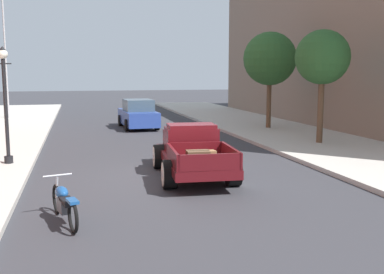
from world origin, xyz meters
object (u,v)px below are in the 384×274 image
at_px(motorcycle_parked, 64,202).
at_px(flagpole, 8,33).
at_px(street_tree_second, 270,59).
at_px(street_lamp_near, 5,96).
at_px(hotrod_truck_maroon, 192,151).
at_px(street_tree_nearest, 322,58).
at_px(car_background_blue, 138,115).

relative_size(motorcycle_parked, flagpole, 0.23).
bearing_deg(flagpole, street_tree_second, -33.19).
relative_size(street_lamp_near, flagpole, 0.42).
bearing_deg(hotrod_truck_maroon, street_tree_second, 54.92).
height_order(hotrod_truck_maroon, street_lamp_near, street_lamp_near).
height_order(hotrod_truck_maroon, street_tree_second, street_tree_second).
bearing_deg(hotrod_truck_maroon, street_tree_nearest, 31.28).
xyz_separation_m(hotrod_truck_maroon, car_background_blue, (-0.03, 12.49, 0.01)).
distance_m(motorcycle_parked, flagpole, 23.93).
bearing_deg(street_tree_second, street_tree_nearest, -90.81).
distance_m(motorcycle_parked, car_background_blue, 16.69).
xyz_separation_m(car_background_blue, street_lamp_near, (-5.64, -9.96, 1.62)).
bearing_deg(car_background_blue, hotrod_truck_maroon, -89.88).
relative_size(flagpole, street_tree_nearest, 1.90).
bearing_deg(street_tree_nearest, street_tree_second, 89.19).
height_order(street_lamp_near, flagpole, flagpole).
xyz_separation_m(hotrod_truck_maroon, street_tree_nearest, (6.75, 4.10, 3.02)).
bearing_deg(hotrod_truck_maroon, street_lamp_near, 155.94).
height_order(hotrod_truck_maroon, motorcycle_parked, hotrod_truck_maroon).
xyz_separation_m(car_background_blue, street_tree_nearest, (6.77, -8.39, 3.01)).
xyz_separation_m(hotrod_truck_maroon, street_tree_second, (6.83, 9.72, 3.14)).
height_order(car_background_blue, street_tree_nearest, street_tree_nearest).
distance_m(motorcycle_parked, street_tree_second, 17.48).
distance_m(car_background_blue, flagpole, 11.34).
distance_m(car_background_blue, street_tree_nearest, 11.19).
bearing_deg(hotrod_truck_maroon, car_background_blue, 90.12).
xyz_separation_m(flagpole, street_tree_nearest, (14.42, -15.10, -2.00)).
relative_size(car_background_blue, street_lamp_near, 1.14).
relative_size(hotrod_truck_maroon, car_background_blue, 1.15).
bearing_deg(motorcycle_parked, street_tree_nearest, 36.99).
height_order(motorcycle_parked, street_lamp_near, street_lamp_near).
height_order(motorcycle_parked, flagpole, flagpole).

